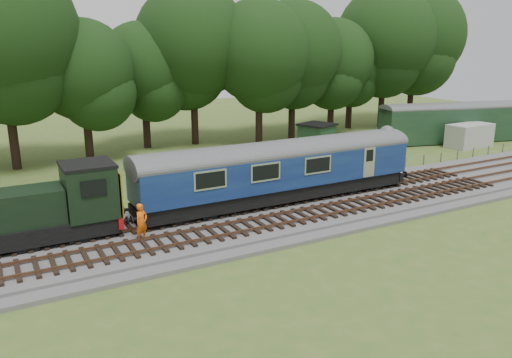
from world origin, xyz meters
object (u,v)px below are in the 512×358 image
shunter_loco (32,212)px  worker (142,222)px  parked_coach (453,120)px  caravan (469,136)px  dmu_railcar (280,166)px

shunter_loco → worker: shunter_loco is taller
parked_coach → caravan: bearing=-89.4°
worker → dmu_railcar: bearing=-15.0°
worker → shunter_loco: bearing=126.9°
shunter_loco → parked_coach: (40.25, 9.39, 0.25)m
shunter_loco → caravan: size_ratio=1.93×
shunter_loco → caravan: (39.64, 6.83, -0.85)m
dmu_railcar → shunter_loco: (-13.93, 0.00, -0.63)m
dmu_railcar → worker: bearing=-166.8°
parked_coach → shunter_loco: bearing=-153.0°
parked_coach → caravan: size_ratio=3.40×
shunter_loco → caravan: 40.23m
dmu_railcar → shunter_loco: dmu_railcar is taller
worker → parked_coach: bearing=-10.2°
dmu_railcar → shunter_loco: size_ratio=2.02×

